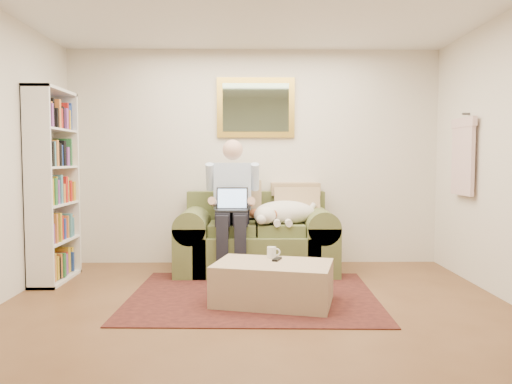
{
  "coord_description": "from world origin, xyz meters",
  "views": [
    {
      "loc": [
        -0.06,
        -3.61,
        1.28
      ],
      "look_at": [
        0.01,
        1.35,
        0.95
      ],
      "focal_mm": 35.0,
      "sensor_mm": 36.0,
      "label": 1
    }
  ],
  "objects_px": {
    "sofa": "(256,244)",
    "sleeping_dog": "(285,213)",
    "coffee_mug": "(272,252)",
    "seated_man": "(232,207)",
    "ottoman": "(273,283)",
    "laptop": "(232,205)",
    "bookshelf": "(53,186)"
  },
  "relations": [
    {
      "from": "sofa",
      "to": "sleeping_dog",
      "type": "bearing_deg",
      "value": -15.74
    },
    {
      "from": "coffee_mug",
      "to": "sleeping_dog",
      "type": "bearing_deg",
      "value": 78.75
    },
    {
      "from": "sofa",
      "to": "coffee_mug",
      "type": "height_order",
      "value": "sofa"
    },
    {
      "from": "seated_man",
      "to": "sleeping_dog",
      "type": "height_order",
      "value": "seated_man"
    },
    {
      "from": "seated_man",
      "to": "ottoman",
      "type": "distance_m",
      "value": 1.32
    },
    {
      "from": "laptop",
      "to": "sleeping_dog",
      "type": "distance_m",
      "value": 0.61
    },
    {
      "from": "ottoman",
      "to": "bookshelf",
      "type": "bearing_deg",
      "value": 158.77
    },
    {
      "from": "coffee_mug",
      "to": "laptop",
      "type": "bearing_deg",
      "value": 115.33
    },
    {
      "from": "bookshelf",
      "to": "sofa",
      "type": "bearing_deg",
      "value": 11.08
    },
    {
      "from": "sleeping_dog",
      "to": "coffee_mug",
      "type": "xyz_separation_m",
      "value": [
        -0.19,
        -0.97,
        -0.26
      ]
    },
    {
      "from": "ottoman",
      "to": "coffee_mug",
      "type": "xyz_separation_m",
      "value": [
        -0.0,
        0.23,
        0.23
      ]
    },
    {
      "from": "sleeping_dog",
      "to": "ottoman",
      "type": "bearing_deg",
      "value": -98.98
    },
    {
      "from": "sofa",
      "to": "seated_man",
      "type": "xyz_separation_m",
      "value": [
        -0.27,
        -0.16,
        0.44
      ]
    },
    {
      "from": "sofa",
      "to": "bookshelf",
      "type": "xyz_separation_m",
      "value": [
        -2.12,
        -0.42,
        0.69
      ]
    },
    {
      "from": "sleeping_dog",
      "to": "bookshelf",
      "type": "distance_m",
      "value": 2.49
    },
    {
      "from": "sofa",
      "to": "bookshelf",
      "type": "height_order",
      "value": "bookshelf"
    },
    {
      "from": "laptop",
      "to": "sleeping_dog",
      "type": "height_order",
      "value": "laptop"
    },
    {
      "from": "sofa",
      "to": "laptop",
      "type": "bearing_deg",
      "value": -138.98
    },
    {
      "from": "seated_man",
      "to": "coffee_mug",
      "type": "xyz_separation_m",
      "value": [
        0.39,
        -0.9,
        -0.33
      ]
    },
    {
      "from": "sleeping_dog",
      "to": "bookshelf",
      "type": "bearing_deg",
      "value": -172.4
    },
    {
      "from": "bookshelf",
      "to": "seated_man",
      "type": "bearing_deg",
      "value": 7.75
    },
    {
      "from": "ottoman",
      "to": "bookshelf",
      "type": "height_order",
      "value": "bookshelf"
    },
    {
      "from": "coffee_mug",
      "to": "bookshelf",
      "type": "relative_size",
      "value": 0.05
    },
    {
      "from": "seated_man",
      "to": "sleeping_dog",
      "type": "distance_m",
      "value": 0.6
    },
    {
      "from": "seated_man",
      "to": "laptop",
      "type": "xyz_separation_m",
      "value": [
        0.0,
        -0.07,
        0.04
      ]
    },
    {
      "from": "sofa",
      "to": "laptop",
      "type": "xyz_separation_m",
      "value": [
        -0.27,
        -0.23,
        0.48
      ]
    },
    {
      "from": "sofa",
      "to": "sleeping_dog",
      "type": "xyz_separation_m",
      "value": [
        0.32,
        -0.09,
        0.37
      ]
    },
    {
      "from": "seated_man",
      "to": "laptop",
      "type": "height_order",
      "value": "seated_man"
    },
    {
      "from": "sofa",
      "to": "ottoman",
      "type": "height_order",
      "value": "sofa"
    },
    {
      "from": "laptop",
      "to": "bookshelf",
      "type": "bearing_deg",
      "value": -174.35
    },
    {
      "from": "ottoman",
      "to": "bookshelf",
      "type": "distance_m",
      "value": 2.55
    },
    {
      "from": "laptop",
      "to": "coffee_mug",
      "type": "height_order",
      "value": "laptop"
    }
  ]
}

